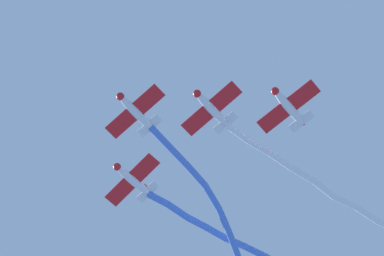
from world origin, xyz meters
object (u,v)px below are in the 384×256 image
airplane_slot (288,107)px  airplane_left_wing (212,109)px  airplane_lead (135,111)px  airplane_right_wing (133,180)px

airplane_slot → airplane_left_wing: bearing=-51.6°
airplane_lead → airplane_slot: bearing=130.1°
airplane_lead → airplane_right_wing: size_ratio=1.01×
airplane_lead → airplane_slot: size_ratio=1.00×
airplane_slot → airplane_lead: bearing=-51.6°
airplane_left_wing → airplane_lead: bearing=-49.6°
airplane_lead → airplane_slot: airplane_lead is taller
airplane_lead → airplane_left_wing: 7.92m
airplane_right_wing → airplane_slot: (0.99, 18.43, -0.60)m
airplane_lead → airplane_left_wing: size_ratio=1.00×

